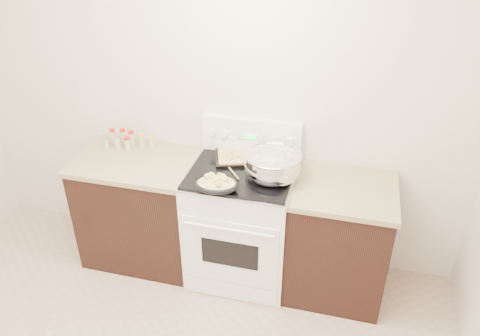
% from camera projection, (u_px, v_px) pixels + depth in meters
% --- Properties ---
extents(room_shell, '(4.10, 3.60, 2.75)m').
position_uv_depth(room_shell, '(69.00, 175.00, 1.87)').
color(room_shell, beige).
rests_on(room_shell, ground).
extents(counter_left, '(0.93, 0.67, 0.92)m').
position_uv_depth(counter_left, '(143.00, 208.00, 3.79)').
color(counter_left, black).
rests_on(counter_left, ground).
extents(counter_right, '(0.73, 0.67, 0.92)m').
position_uv_depth(counter_right, '(337.00, 239.00, 3.46)').
color(counter_right, black).
rests_on(counter_right, ground).
extents(kitchen_range, '(0.78, 0.73, 1.22)m').
position_uv_depth(kitchen_range, '(242.00, 221.00, 3.60)').
color(kitchen_range, white).
rests_on(kitchen_range, ground).
extents(mixing_bowl, '(0.53, 0.53, 0.24)m').
position_uv_depth(mixing_bowl, '(273.00, 165.00, 3.25)').
color(mixing_bowl, silver).
rests_on(mixing_bowl, kitchen_range).
extents(roasting_pan, '(0.32, 0.25, 0.12)m').
position_uv_depth(roasting_pan, '(217.00, 184.00, 3.13)').
color(roasting_pan, black).
rests_on(roasting_pan, kitchen_range).
extents(baking_sheet, '(0.47, 0.40, 0.06)m').
position_uv_depth(baking_sheet, '(242.00, 157.00, 3.51)').
color(baking_sheet, black).
rests_on(baking_sheet, kitchen_range).
extents(wooden_spoon, '(0.17, 0.20, 0.04)m').
position_uv_depth(wooden_spoon, '(224.00, 174.00, 3.31)').
color(wooden_spoon, olive).
rests_on(wooden_spoon, kitchen_range).
extents(blue_ladle, '(0.10, 0.26, 0.09)m').
position_uv_depth(blue_ladle, '(287.00, 177.00, 3.23)').
color(blue_ladle, '#9DD1EA').
rests_on(blue_ladle, kitchen_range).
extents(spice_jars, '(0.39, 0.15, 0.13)m').
position_uv_depth(spice_jars, '(126.00, 140.00, 3.70)').
color(spice_jars, '#BFB28C').
rests_on(spice_jars, counter_left).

